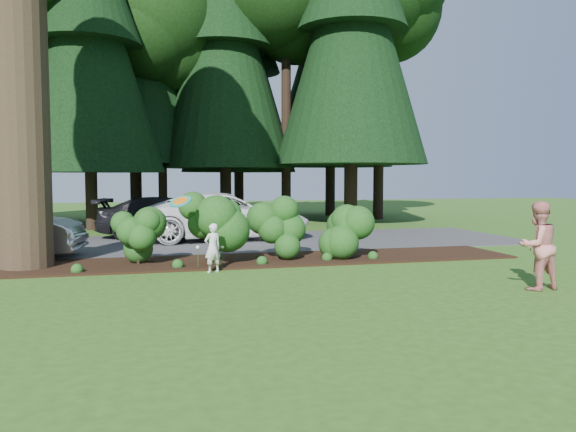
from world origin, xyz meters
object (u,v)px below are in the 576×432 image
object	(u,v)px
child	(213,248)
adult	(538,246)
car_white_suv	(226,216)
frisbee	(180,201)
car_dark_suv	(168,217)

from	to	relation	value
child	adult	size ratio (longest dim) A/B	0.66
car_white_suv	frisbee	bearing A→B (deg)	160.97
car_dark_suv	child	bearing A→B (deg)	-162.92
child	frisbee	distance (m)	1.32
adult	frisbee	world-z (taller)	frisbee
car_white_suv	car_dark_suv	bearing A→B (deg)	56.62
car_white_suv	child	bearing A→B (deg)	167.53
frisbee	car_white_suv	bearing A→B (deg)	72.87
car_white_suv	frisbee	distance (m)	6.58
car_white_suv	car_dark_suv	world-z (taller)	car_white_suv
car_white_suv	car_dark_suv	size ratio (longest dim) A/B	1.17
frisbee	child	bearing A→B (deg)	-23.82
adult	car_white_suv	bearing A→B (deg)	-70.34
adult	frisbee	distance (m)	7.73
child	adult	bearing A→B (deg)	125.39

